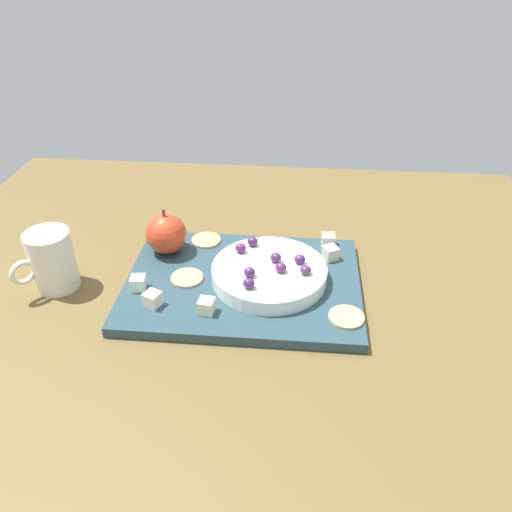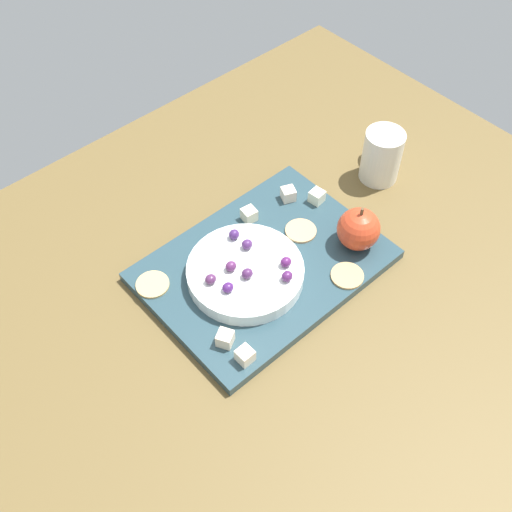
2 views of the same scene
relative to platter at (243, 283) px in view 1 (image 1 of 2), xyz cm
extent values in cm
cube|color=brown|center=(0.78, -1.76, -2.82)|extent=(110.58, 89.77, 4.00)
cube|color=#28414B|center=(0.00, 0.00, 0.00)|extent=(35.72, 26.00, 1.65)
cylinder|color=white|center=(-4.01, -0.30, 2.01)|extent=(17.54, 17.54, 2.36)
sphere|color=#C13C20|center=(13.38, -6.83, 4.18)|extent=(6.70, 6.70, 6.70)
cylinder|color=brown|center=(13.38, -6.83, 8.13)|extent=(0.50, 0.50, 1.20)
cube|color=#F9EACC|center=(-13.26, -10.82, 1.89)|extent=(2.18, 2.18, 2.14)
cube|color=white|center=(15.28, 3.78, 1.89)|extent=(2.39, 2.39, 2.14)
cube|color=#F9EAC1|center=(4.24, 8.19, 1.89)|extent=(2.41, 2.41, 2.14)
cube|color=#F9E4CA|center=(12.16, 7.33, 1.89)|extent=(2.81, 2.81, 2.14)
cube|color=#F9E1C0|center=(-13.54, -6.97, 1.89)|extent=(2.91, 2.91, 2.14)
cylinder|color=tan|center=(7.52, -10.41, 1.02)|extent=(5.00, 5.00, 0.40)
cylinder|color=tan|center=(-15.30, 7.79, 1.02)|extent=(5.00, 5.00, 0.40)
cylinder|color=tan|center=(8.59, 0.68, 1.02)|extent=(5.00, 5.00, 0.40)
ellipsoid|color=#4E274F|center=(-9.45, 1.03, 3.89)|extent=(1.72, 1.55, 1.41)
ellipsoid|color=#562656|center=(-5.78, 0.84, 3.96)|extent=(1.72, 1.55, 1.55)
ellipsoid|color=#47245B|center=(-1.26, 2.41, 3.96)|extent=(1.72, 1.55, 1.54)
ellipsoid|color=#41225E|center=(-1.45, 5.19, 3.98)|extent=(1.72, 1.55, 1.59)
ellipsoid|color=#4F2058|center=(-0.92, -5.98, 3.98)|extent=(1.72, 1.55, 1.58)
ellipsoid|color=#492451|center=(-4.87, -1.48, 3.96)|extent=(1.72, 1.55, 1.54)
ellipsoid|color=#451E60|center=(-8.55, -1.57, 3.89)|extent=(1.72, 1.55, 1.40)
ellipsoid|color=#551E5A|center=(0.39, -3.95, 3.95)|extent=(1.72, 1.55, 1.52)
cylinder|color=white|center=(28.85, 1.89, 3.91)|extent=(6.70, 6.70, 9.47)
torus|color=white|center=(31.74, 5.41, 3.91)|extent=(3.16, 3.60, 4.00)
camera|label=1|loc=(-7.55, 62.29, 47.04)|focal=35.52mm
camera|label=2|loc=(-40.11, -43.11, 75.60)|focal=43.54mm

